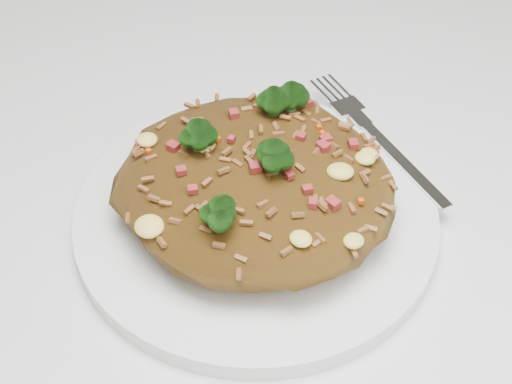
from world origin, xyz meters
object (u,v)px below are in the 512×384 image
at_px(dining_table, 341,325).
at_px(fork, 384,143).
at_px(plate, 256,215).
at_px(fried_rice, 256,174).

distance_m(dining_table, fork, 0.14).
height_order(plate, fork, fork).
height_order(fried_rice, fork, fried_rice).
bearing_deg(plate, fork, 51.40).
distance_m(dining_table, fried_rice, 0.15).
height_order(dining_table, plate, plate).
bearing_deg(fork, dining_table, -46.57).
distance_m(dining_table, plate, 0.12).
xyz_separation_m(fried_rice, fork, (0.07, 0.09, -0.03)).
bearing_deg(fried_rice, dining_table, -1.34).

